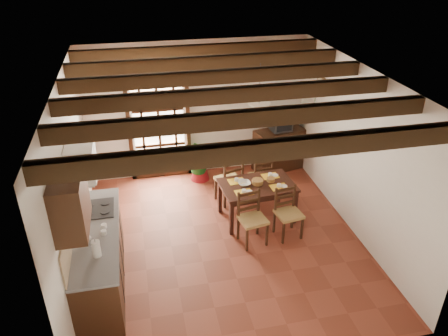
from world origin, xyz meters
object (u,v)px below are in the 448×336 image
object	(u,v)px
dining_table	(257,188)
chair_near_left	(252,227)
chair_far_right	(260,184)
sideboard	(279,149)
pendant_lamp	(259,107)
chair_near_right	(288,221)
potted_plant	(199,155)
kitchen_counter	(99,256)
chair_far_left	(229,188)
crt_tv	(281,122)

from	to	relation	value
dining_table	chair_near_left	xyz separation A→B (m)	(-0.27, -0.67, -0.32)
chair_far_right	sideboard	xyz separation A→B (m)	(0.71, 1.03, 0.18)
sideboard	pendant_lamp	size ratio (longest dim) A/B	1.26
chair_near_right	potted_plant	xyz separation A→B (m)	(-1.14, 2.22, 0.29)
kitchen_counter	pendant_lamp	size ratio (longest dim) A/B	2.66
chair_far_left	chair_near_left	bearing A→B (deg)	76.70
crt_tv	chair_near_left	bearing A→B (deg)	-123.15
pendant_lamp	chair_far_right	bearing A→B (deg)	64.97
dining_table	chair_near_left	bearing A→B (deg)	-116.20
dining_table	sideboard	world-z (taller)	sideboard
chair_near_right	chair_far_left	distance (m)	1.45
chair_near_left	pendant_lamp	xyz separation A→B (m)	(0.27, 0.77, 1.79)
crt_tv	potted_plant	xyz separation A→B (m)	(-1.75, -0.11, -0.52)
chair_far_left	potted_plant	distance (m)	1.08
sideboard	potted_plant	bearing A→B (deg)	170.11
potted_plant	chair_far_right	bearing A→B (deg)	-41.55
kitchen_counter	crt_tv	bearing A→B (deg)	37.59
chair_far_right	crt_tv	size ratio (longest dim) A/B	1.92
chair_near_left	chair_far_left	world-z (taller)	chair_far_left
dining_table	chair_far_left	bearing A→B (deg)	115.87
sideboard	chair_far_right	bearing A→B (deg)	-138.28
dining_table	chair_far_right	xyz separation A→B (m)	(0.27, 0.68, -0.34)
crt_tv	chair_near_right	bearing A→B (deg)	-110.16
sideboard	potted_plant	xyz separation A→B (m)	(-1.75, -0.11, 0.12)
chair_far_right	pendant_lamp	xyz separation A→B (m)	(-0.27, -0.58, 1.81)
chair_far_left	pendant_lamp	distance (m)	1.89
kitchen_counter	chair_near_right	xyz separation A→B (m)	(3.05, 0.49, -0.20)
dining_table	chair_far_right	world-z (taller)	chair_far_right
chair_far_left	pendant_lamp	world-z (taller)	pendant_lamp
chair_near_right	pendant_lamp	distance (m)	1.98
chair_near_right	sideboard	xyz separation A→B (m)	(0.62, 2.33, 0.17)
dining_table	chair_far_right	distance (m)	0.80
chair_far_left	crt_tv	xyz separation A→B (m)	(1.35, 1.08, 0.79)
dining_table	sideboard	distance (m)	1.98
pendant_lamp	sideboard	bearing A→B (deg)	58.55
dining_table	crt_tv	size ratio (longest dim) A/B	2.98
kitchen_counter	sideboard	bearing A→B (deg)	37.64
sideboard	kitchen_counter	bearing A→B (deg)	-155.94
sideboard	crt_tv	distance (m)	0.64
kitchen_counter	chair_far_left	distance (m)	2.90
chair_far_right	potted_plant	size ratio (longest dim) A/B	0.45
kitchen_counter	pendant_lamp	world-z (taller)	pendant_lamp
chair_near_left	chair_near_right	bearing A→B (deg)	-6.14
kitchen_counter	chair_far_right	world-z (taller)	kitchen_counter
kitchen_counter	chair_far_left	bearing A→B (deg)	36.99
dining_table	chair_near_left	distance (m)	0.79
chair_far_left	potted_plant	xyz separation A→B (m)	(-0.40, 0.97, 0.27)
dining_table	crt_tv	bearing A→B (deg)	55.61
chair_far_left	crt_tv	bearing A→B (deg)	-158.88
kitchen_counter	crt_tv	distance (m)	4.66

